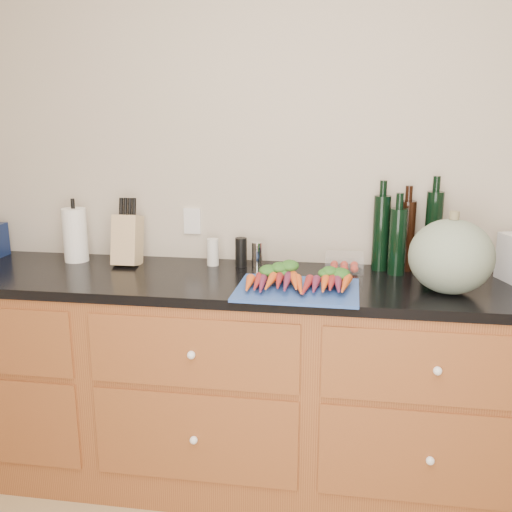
% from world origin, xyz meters
% --- Properties ---
extents(wall_back, '(4.10, 0.05, 2.60)m').
position_xyz_m(wall_back, '(0.00, 1.62, 1.30)').
color(wall_back, '#C0B29F').
rests_on(wall_back, ground).
extents(cabinets, '(3.60, 0.64, 0.90)m').
position_xyz_m(cabinets, '(0.00, 1.30, 0.45)').
color(cabinets, brown).
rests_on(cabinets, ground).
extents(countertop, '(3.64, 0.62, 0.04)m').
position_xyz_m(countertop, '(0.00, 1.30, 0.92)').
color(countertop, black).
rests_on(countertop, cabinets).
extents(cutting_board, '(0.47, 0.36, 0.01)m').
position_xyz_m(cutting_board, '(-0.07, 1.14, 0.95)').
color(cutting_board, '#25489B').
rests_on(cutting_board, countertop).
extents(carrots, '(0.41, 0.28, 0.05)m').
position_xyz_m(carrots, '(-0.07, 1.17, 0.97)').
color(carrots, '#E9571B').
rests_on(carrots, cutting_board).
extents(squash, '(0.32, 0.32, 0.28)m').
position_xyz_m(squash, '(0.51, 1.22, 1.08)').
color(squash, slate).
rests_on(squash, countertop).
extents(paper_towel, '(0.11, 0.11, 0.25)m').
position_xyz_m(paper_towel, '(-1.12, 1.46, 1.06)').
color(paper_towel, white).
rests_on(paper_towel, countertop).
extents(knife_block, '(0.11, 0.11, 0.22)m').
position_xyz_m(knife_block, '(-0.86, 1.44, 1.05)').
color(knife_block, tan).
rests_on(knife_block, countertop).
extents(grinder_salt, '(0.05, 0.05, 0.12)m').
position_xyz_m(grinder_salt, '(-0.48, 1.48, 1.00)').
color(grinder_salt, silver).
rests_on(grinder_salt, countertop).
extents(grinder_pepper, '(0.05, 0.05, 0.13)m').
position_xyz_m(grinder_pepper, '(-0.35, 1.48, 1.01)').
color(grinder_pepper, black).
rests_on(grinder_pepper, countertop).
extents(canister_chrome, '(0.05, 0.05, 0.11)m').
position_xyz_m(canister_chrome, '(-0.27, 1.48, 1.00)').
color(canister_chrome, silver).
rests_on(canister_chrome, countertop).
extents(tomato_box, '(0.16, 0.13, 0.08)m').
position_xyz_m(tomato_box, '(0.11, 1.47, 0.98)').
color(tomato_box, white).
rests_on(tomato_box, countertop).
extents(bottles, '(0.29, 0.15, 0.35)m').
position_xyz_m(bottles, '(0.36, 1.51, 1.10)').
color(bottles, black).
rests_on(bottles, countertop).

